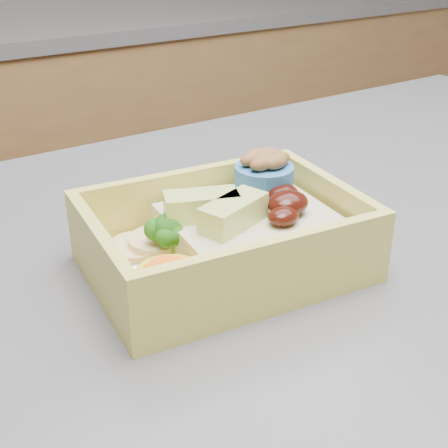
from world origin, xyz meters
TOP-DOWN VIEW (x-y plane):
  - bento_box at (0.02, 0.02)m, footprint 0.20×0.16m

SIDE VIEW (x-z plane):
  - bento_box at x=0.02m, z-range 0.91..0.98m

